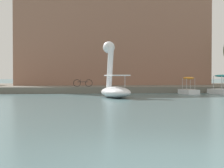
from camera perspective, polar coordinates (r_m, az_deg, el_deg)
The scene contains 7 objects.
ground_plane at distance 5.54m, azimuth 9.63°, elevation -13.26°, with size 535.12×535.12×0.00m, color slate.
shore_bank_far at distance 36.74m, azimuth -3.40°, elevation -0.55°, with size 119.52×18.58×0.55m, color #6B665B.
swan_boat at distance 22.00m, azimuth 0.39°, elevation 0.09°, with size 2.54×3.76×3.96m.
pedal_boat_orange at distance 27.22m, azimuth 13.43°, elevation -0.92°, with size 1.28×2.12×1.43m.
pedal_boat_teal at distance 28.29m, azimuth 18.98°, elevation -0.75°, with size 1.82×2.55×1.61m.
bicycle_parked at distance 28.76m, azimuth -5.19°, elevation 0.18°, with size 1.71×0.21×0.66m.
apartment_block at distance 40.35m, azimuth -0.74°, elevation 8.14°, with size 21.51×12.21×11.45m, color #996B56.
Camera 1 is at (-1.42, -5.18, 1.38)m, focal length 51.52 mm.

